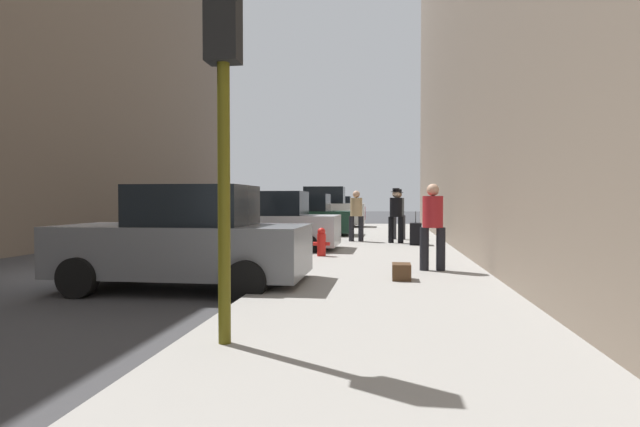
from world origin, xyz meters
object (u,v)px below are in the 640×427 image
Objects in this scene: pedestrian_with_fedora at (396,213)px; parked_gray_coupe at (186,240)px; parked_silver_sedan at (267,224)px; pedestrian_in_tan_coat at (356,213)px; fire_hydrant at (321,242)px; parked_red_hatchback at (334,211)px; parked_dark_green_sedan at (301,217)px; rolling_suitcase at (416,234)px; pedestrian_with_beanie at (398,212)px; duffel_bag at (401,272)px; traffic_light at (224,73)px; pedestrian_in_red_jacket at (433,222)px; parked_white_van at (322,210)px.

parked_gray_coupe is at bearing -114.41° from pedestrian_with_fedora.
parked_silver_sedan is 4.41m from pedestrian_with_fedora.
pedestrian_in_tan_coat is (-1.32, 0.50, -0.03)m from pedestrian_with_fedora.
fire_hydrant is (1.80, -1.69, -0.35)m from parked_silver_sedan.
pedestrian_with_fedora is (3.71, -15.88, 0.29)m from parked_red_hatchback.
parked_red_hatchback is at bearing 95.17° from fire_hydrant.
parked_dark_green_sedan reaches higher than rolling_suitcase.
pedestrian_with_fedora reaches higher than pedestrian_in_tan_coat.
pedestrian_with_beanie is at bearing 68.58° from parked_gray_coupe.
parked_gray_coupe is at bearing -90.00° from parked_red_hatchback.
parked_dark_green_sedan is 4.26m from pedestrian_with_beanie.
pedestrian_with_beanie is at bearing 102.75° from rolling_suitcase.
parked_dark_green_sedan is 11.59m from duffel_bag.
traffic_light is (1.85, -27.56, 1.91)m from parked_red_hatchback.
pedestrian_in_tan_coat is (2.39, 2.87, 0.26)m from parked_silver_sedan.
parked_silver_sedan is 5.80m from parked_dark_green_sedan.
pedestrian_in_red_jacket is 0.96× the size of pedestrian_with_beanie.
parked_gray_coupe is 18.06m from parked_white_van.
pedestrian_in_tan_coat is 3.89× the size of duffel_bag.
duffel_bag is (1.86, -3.49, -0.21)m from fire_hydrant.
pedestrian_with_fedora is (3.71, -3.43, 0.29)m from parked_dark_green_sedan.
fire_hydrant is 7.96m from traffic_light.
parked_red_hatchback is 4.10× the size of rolling_suitcase.
parked_gray_coupe is at bearing -156.57° from pedestrian_in_red_jacket.
parked_red_hatchback is 9.68× the size of duffel_bag.
rolling_suitcase is at bearing 22.89° from parked_silver_sedan.
pedestrian_in_red_jacket and pedestrian_in_tan_coat have the same top height.
pedestrian_in_red_jacket is (0.60, -6.31, -0.03)m from pedestrian_with_fedora.
parked_white_van is (-0.00, 18.06, 0.18)m from parked_gray_coupe.
traffic_light is 6.14m from pedestrian_in_red_jacket.
pedestrian_with_beanie is at bearing -75.02° from parked_red_hatchback.
pedestrian_with_fedora is at bearing -20.67° from pedestrian_in_tan_coat.
parked_dark_green_sedan is 9.60× the size of duffel_bag.
parked_red_hatchback is 22.60m from pedestrian_in_red_jacket.
pedestrian_in_tan_coat reaches higher than parked_dark_green_sedan.
pedestrian_in_tan_coat is at bearing 151.26° from rolling_suitcase.
parked_gray_coupe reaches higher than rolling_suitcase.
traffic_light reaches higher than duffel_bag.
traffic_light reaches higher than rolling_suitcase.
fire_hydrant is 3.97m from duffel_bag.
pedestrian_in_tan_coat is at bearing 99.00° from duffel_bag.
duffel_bag is at bearing -78.12° from parked_white_van.
pedestrian_with_fedora is at bearing -69.42° from parked_white_van.
pedestrian_in_tan_coat is at bearing -142.97° from pedestrian_with_beanie.
pedestrian_with_fedora is 1.00× the size of pedestrian_with_beanie.
parked_red_hatchback is 14.81m from pedestrian_with_beanie.
parked_dark_green_sedan is 15.34m from traffic_light.
duffel_bag is (3.67, -17.43, -0.74)m from parked_white_van.
parked_red_hatchback is (-0.00, 12.45, 0.00)m from parked_dark_green_sedan.
pedestrian_in_tan_coat is at bearing 74.57° from parked_gray_coupe.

